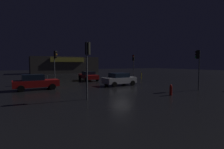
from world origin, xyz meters
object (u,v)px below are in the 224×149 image
(store_building, at_px, (65,65))
(car_far, at_px, (35,82))
(car_near, at_px, (119,79))
(traffic_signal_main, at_px, (88,56))
(traffic_signal_cross_right, at_px, (198,60))
(car_crossing, at_px, (88,76))
(traffic_signal_opposite, at_px, (133,61))
(fire_hydrant, at_px, (171,90))
(traffic_signal_cross_left, at_px, (55,59))

(store_building, distance_m, car_far, 31.36)
(store_building, relative_size, car_near, 4.38)
(traffic_signal_main, relative_size, car_far, 0.97)
(traffic_signal_cross_right, relative_size, car_crossing, 0.87)
(traffic_signal_opposite, height_order, car_crossing, traffic_signal_opposite)
(traffic_signal_opposite, bearing_deg, traffic_signal_main, -137.12)
(car_far, xyz_separation_m, fire_hydrant, (9.79, -8.77, -0.34))
(traffic_signal_opposite, xyz_separation_m, fire_hydrant, (-5.60, -13.26, -2.59))
(traffic_signal_main, xyz_separation_m, fire_hydrant, (6.67, -1.87, -2.77))
(traffic_signal_cross_right, relative_size, car_near, 0.97)
(car_near, relative_size, car_crossing, 0.89)
(store_building, xyz_separation_m, traffic_signal_cross_right, (4.57, -37.72, 0.79))
(traffic_signal_cross_right, height_order, fire_hydrant, traffic_signal_cross_right)
(traffic_signal_opposite, relative_size, car_crossing, 0.89)
(car_far, xyz_separation_m, car_crossing, (8.04, 6.27, -0.05))
(traffic_signal_cross_left, height_order, car_near, traffic_signal_cross_left)
(traffic_signal_opposite, bearing_deg, car_crossing, 166.43)
(car_near, xyz_separation_m, car_crossing, (-1.24, 7.44, -0.04))
(traffic_signal_cross_left, distance_m, car_far, 5.30)
(traffic_signal_cross_left, relative_size, fire_hydrant, 4.71)
(car_far, relative_size, fire_hydrant, 4.82)
(store_building, bearing_deg, traffic_signal_cross_left, -105.35)
(traffic_signal_main, relative_size, car_near, 1.03)
(traffic_signal_cross_left, bearing_deg, traffic_signal_cross_right, -45.28)
(car_crossing, bearing_deg, fire_hydrant, -83.35)
(traffic_signal_main, bearing_deg, traffic_signal_cross_right, -5.40)
(store_building, relative_size, car_far, 4.10)
(traffic_signal_main, bearing_deg, traffic_signal_opposite, 42.88)
(car_crossing, bearing_deg, traffic_signal_opposite, -13.57)
(store_building, bearing_deg, car_far, -108.20)
(traffic_signal_main, distance_m, car_near, 8.75)
(traffic_signal_main, height_order, car_near, traffic_signal_main)
(traffic_signal_cross_left, xyz_separation_m, car_near, (6.60, -5.01, -2.51))
(traffic_signal_cross_right, height_order, car_far, traffic_signal_cross_right)
(traffic_signal_main, xyz_separation_m, traffic_signal_opposite, (12.27, 11.40, -0.18))
(car_crossing, distance_m, fire_hydrant, 15.14)
(car_near, relative_size, car_far, 0.94)
(traffic_signal_main, height_order, car_crossing, traffic_signal_main)
(store_building, xyz_separation_m, car_near, (-0.51, -30.93, -1.48))
(car_near, bearing_deg, fire_hydrant, -86.11)
(car_far, height_order, fire_hydrant, car_far)
(traffic_signal_cross_left, relative_size, car_crossing, 0.93)
(traffic_signal_main, distance_m, traffic_signal_cross_right, 11.29)
(store_building, distance_m, traffic_signal_main, 37.27)
(car_near, height_order, fire_hydrant, car_near)
(traffic_signal_main, distance_m, fire_hydrant, 7.46)
(traffic_signal_cross_right, relative_size, fire_hydrant, 4.39)
(traffic_signal_cross_left, xyz_separation_m, fire_hydrant, (7.12, -12.60, -2.85))
(store_building, distance_m, traffic_signal_cross_left, 26.90)
(traffic_signal_main, relative_size, traffic_signal_cross_left, 0.99)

